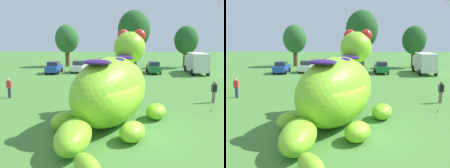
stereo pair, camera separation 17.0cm
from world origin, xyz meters
The scene contains 13 objects.
ground_plane centered at (0.00, 0.00, 0.00)m, with size 160.00×160.00×0.00m, color #4C8438.
giant_inflatable_creature centered at (-1.26, 1.81, 2.07)m, with size 7.22×11.37×5.67m.
car_blue centered at (-10.64, 23.20, 0.86)m, with size 2.05×4.16×1.72m.
car_white centered at (-7.13, 24.44, 0.86)m, with size 2.14×4.20×1.72m.
car_silver centered at (-3.41, 24.31, 0.86)m, with size 2.08×4.17×1.72m.
car_orange centered at (0.60, 23.96, 0.86)m, with size 2.03×4.15×1.72m.
car_green centered at (3.81, 23.84, 0.86)m, with size 1.94×4.10×1.72m.
box_truck centered at (9.92, 23.84, 1.60)m, with size 2.56×6.48×2.95m.
tree_left centered at (-10.66, 32.31, 4.82)m, with size 4.16×4.16×7.38m.
tree_mid_left centered at (1.17, 30.78, 6.31)m, with size 5.44×5.44×9.65m.
tree_centre_left centered at (10.10, 31.24, 4.63)m, with size 3.99×3.99×7.08m.
spectator_near_inflatable centered at (6.62, 7.11, 0.85)m, with size 0.38×0.26×1.71m.
spectator_mid_field centered at (-10.31, 7.96, 0.85)m, with size 0.38×0.26×1.71m.
Camera 1 is at (-0.56, -12.62, 5.10)m, focal length 40.22 mm.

